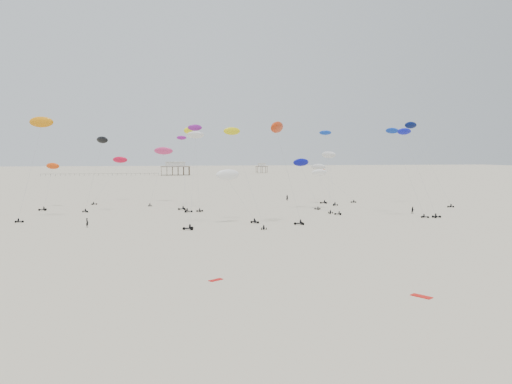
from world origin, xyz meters
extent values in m
plane|color=beige|center=(0.00, 200.00, 0.00)|extent=(900.00, 900.00, 0.00)
cube|color=brown|center=(-10.00, 350.00, 6.15)|extent=(21.00, 13.00, 0.30)
cube|color=silver|center=(-10.00, 350.00, 7.90)|extent=(14.00, 8.40, 3.20)
cube|color=#B2B2AD|center=(-10.00, 350.00, 9.65)|extent=(15.00, 9.00, 0.30)
cube|color=brown|center=(60.00, 380.00, 5.15)|extent=(9.00, 7.00, 0.30)
cube|color=silver|center=(60.00, 380.00, 6.50)|extent=(5.60, 4.20, 2.40)
cube|color=#B2B2AD|center=(60.00, 380.00, 7.85)|extent=(6.00, 4.50, 0.30)
cube|color=black|center=(-62.00, 350.00, 1.45)|extent=(80.00, 0.10, 0.10)
cylinder|color=gray|center=(39.57, 96.75, 10.49)|extent=(0.03, 0.03, 22.51)
ellipsoid|color=#0D32A9|center=(37.69, 101.90, 20.99)|extent=(3.40, 4.07, 1.87)
cylinder|color=gray|center=(-1.93, 88.30, 10.07)|extent=(0.03, 0.03, 24.46)
ellipsoid|color=yellow|center=(-4.08, 95.75, 20.26)|extent=(4.27, 2.38, 1.97)
cylinder|color=gray|center=(35.45, 136.24, 4.88)|extent=(0.03, 0.03, 16.38)
ellipsoid|color=#FF420D|center=(31.98, 142.34, 9.73)|extent=(3.51, 1.66, 1.67)
cylinder|color=gray|center=(23.23, 109.10, 10.50)|extent=(0.03, 0.03, 22.62)
ellipsoid|color=#0E3ABE|center=(24.31, 114.58, 20.93)|extent=(3.55, 2.20, 1.63)
cylinder|color=gray|center=(-37.09, 119.07, 9.34)|extent=(0.03, 0.03, 17.97)
ellipsoid|color=black|center=(-34.90, 119.72, 18.80)|extent=(4.23, 4.22, 2.14)
cylinder|color=gray|center=(-10.26, 118.74, 11.21)|extent=(0.03, 0.03, 23.21)
ellipsoid|color=#7C1888|center=(-10.52, 123.64, 22.44)|extent=(4.13, 1.79, 1.91)
cylinder|color=gray|center=(-2.71, 90.77, 5.13)|extent=(0.03, 0.03, 10.65)
ellipsoid|color=white|center=(-5.62, 91.53, 10.56)|extent=(6.02, 3.69, 2.76)
cylinder|color=gray|center=(20.16, 115.70, 6.25)|extent=(0.03, 0.03, 12.75)
ellipsoid|color=#0B0E91|center=(18.48, 118.14, 12.81)|extent=(5.40, 3.32, 2.50)
cylinder|color=gray|center=(57.90, 118.47, 11.87)|extent=(0.03, 0.03, 26.69)
ellipsoid|color=#051044|center=(55.04, 125.17, 23.92)|extent=(5.11, 3.05, 2.36)
cylinder|color=gray|center=(-50.81, 130.03, 5.85)|extent=(0.03, 0.03, 14.93)
ellipsoid|color=#EB450C|center=(-50.53, 135.51, 11.70)|extent=(4.62, 3.40, 2.15)
cylinder|color=gray|center=(-13.61, 120.79, 10.01)|extent=(0.03, 0.03, 23.71)
ellipsoid|color=#921B94|center=(-14.04, 128.21, 19.77)|extent=(3.08, 1.92, 1.43)
cylinder|color=gray|center=(-13.54, 87.59, 9.67)|extent=(0.03, 0.03, 20.10)
ellipsoid|color=silver|center=(-12.48, 92.21, 19.22)|extent=(4.16, 2.74, 1.91)
cylinder|color=gray|center=(28.22, 129.72, 5.54)|extent=(0.03, 0.03, 9.79)
ellipsoid|color=silver|center=(27.56, 130.57, 11.15)|extent=(4.75, 4.28, 2.30)
cylinder|color=gray|center=(-49.14, 105.00, 11.12)|extent=(0.03, 0.03, 22.76)
ellipsoid|color=orange|center=(-47.43, 109.18, 22.61)|extent=(6.12, 3.19, 2.80)
cylinder|color=gray|center=(-21.19, 137.31, 7.82)|extent=(0.03, 0.03, 19.88)
ellipsoid|color=#D13172|center=(-19.10, 143.85, 16.13)|extent=(6.79, 4.83, 3.07)
cylinder|color=gray|center=(30.36, 126.27, 7.43)|extent=(0.03, 0.03, 15.35)
ellipsoid|color=silver|center=(30.63, 130.07, 14.93)|extent=(4.59, 4.43, 2.30)
cylinder|color=gray|center=(23.18, 108.26, 4.95)|extent=(0.03, 0.03, 17.15)
ellipsoid|color=white|center=(23.06, 115.68, 10.07)|extent=(4.72, 2.48, 2.26)
cylinder|color=gray|center=(-13.10, 125.96, 11.00)|extent=(0.03, 0.03, 24.76)
ellipsoid|color=#FFFB15|center=(-11.79, 132.80, 22.04)|extent=(3.97, 4.49, 2.18)
cylinder|color=gray|center=(6.96, 87.55, 10.30)|extent=(0.03, 0.03, 19.76)
ellipsoid|color=#BC2F0D|center=(4.85, 89.26, 20.86)|extent=(5.25, 6.12, 2.93)
cylinder|color=gray|center=(40.79, 92.99, 10.26)|extent=(0.03, 0.03, 20.55)
ellipsoid|color=#0E15BC|center=(37.38, 94.88, 20.49)|extent=(4.30, 2.56, 2.01)
cylinder|color=gray|center=(-36.37, 145.10, 6.49)|extent=(0.03, 0.03, 18.89)
ellipsoid|color=red|center=(-33.01, 151.69, 13.28)|extent=(5.41, 3.65, 2.51)
imported|color=black|center=(-35.02, 90.46, 0.00)|extent=(0.94, 0.99, 2.25)
imported|color=black|center=(42.78, 99.84, 0.00)|extent=(1.07, 0.68, 2.08)
imported|color=black|center=(20.10, 139.82, 0.00)|extent=(0.90, 0.68, 2.26)
cube|color=red|center=(7.08, 31.28, 0.00)|extent=(1.94, 2.34, 0.08)
cube|color=red|center=(-13.58, 42.23, 0.00)|extent=(1.89, 1.57, 0.07)
camera|label=1|loc=(-19.76, -16.26, 15.02)|focal=35.00mm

